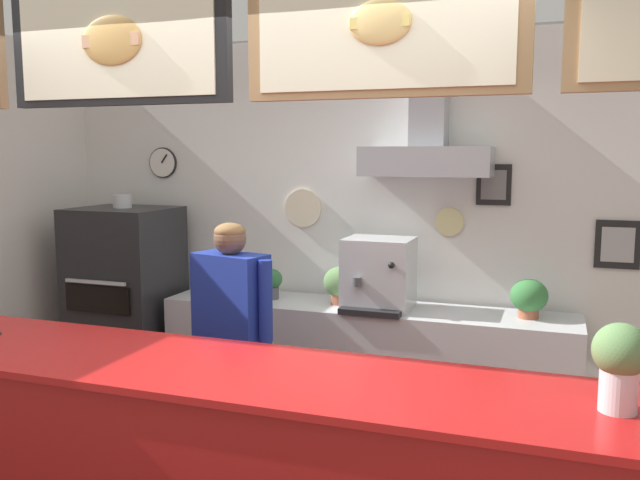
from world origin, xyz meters
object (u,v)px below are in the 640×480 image
espresso_machine (379,274)px  potted_thyme (271,282)px  pizza_oven (126,305)px  basil_vase (620,364)px  potted_sage (340,283)px  shop_worker (232,342)px  potted_basil (529,297)px

espresso_machine → potted_thyme: (-0.81, 0.02, -0.11)m
pizza_oven → basil_vase: 3.89m
pizza_oven → potted_sage: bearing=3.9°
shop_worker → potted_basil: bearing=-136.0°
shop_worker → basil_vase: 2.33m
espresso_machine → basil_vase: size_ratio=1.61×
potted_basil → potted_thyme: potted_basil is taller
pizza_oven → potted_basil: (2.98, 0.14, 0.26)m
pizza_oven → shop_worker: pizza_oven is taller
shop_worker → potted_sage: (0.38, 0.94, 0.21)m
pizza_oven → espresso_machine: size_ratio=3.36×
shop_worker → espresso_machine: shop_worker is taller
shop_worker → potted_basil: (1.65, 0.96, 0.20)m
potted_sage → basil_vase: (1.63, -2.04, 0.22)m
espresso_machine → potted_basil: size_ratio=1.90×
potted_sage → potted_basil: bearing=1.3°
pizza_oven → shop_worker: 1.57m
pizza_oven → shop_worker: (1.34, -0.82, 0.06)m
basil_vase → potted_thyme: bearing=136.7°
pizza_oven → espresso_machine: bearing=2.4°
pizza_oven → potted_thyme: bearing=5.2°
potted_basil → potted_thyme: bearing=-178.8°
potted_sage → basil_vase: size_ratio=0.88×
potted_sage → potted_basil: 1.27m
potted_basil → basil_vase: basil_vase is taller
espresso_machine → potted_basil: (0.98, 0.06, -0.10)m
potted_sage → pizza_oven: bearing=-176.1°
espresso_machine → potted_basil: 0.99m
pizza_oven → basil_vase: size_ratio=5.40×
potted_thyme → potted_basil: bearing=1.2°
pizza_oven → potted_sage: (1.71, 0.12, 0.27)m
pizza_oven → potted_basil: pizza_oven is taller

